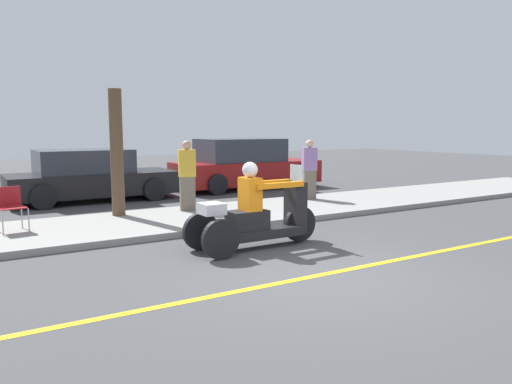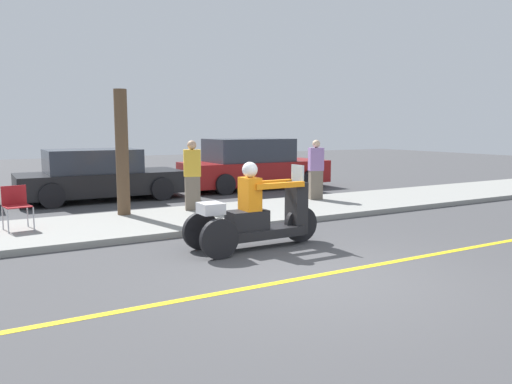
# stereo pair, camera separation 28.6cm
# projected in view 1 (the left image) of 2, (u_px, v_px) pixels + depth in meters

# --- Properties ---
(ground_plane) EXTENTS (60.00, 60.00, 0.00)m
(ground_plane) POSITION_uv_depth(u_px,v_px,m) (321.00, 275.00, 6.91)
(ground_plane) COLOR #424244
(lane_stripe) EXTENTS (24.00, 0.12, 0.01)m
(lane_stripe) POSITION_uv_depth(u_px,v_px,m) (324.00, 274.00, 6.94)
(lane_stripe) COLOR gold
(lane_stripe) RESTS_ON ground
(sidewalk_strip) EXTENTS (28.00, 2.80, 0.12)m
(sidewalk_strip) POSITION_uv_depth(u_px,v_px,m) (186.00, 219.00, 10.78)
(sidewalk_strip) COLOR gray
(sidewalk_strip) RESTS_ON ground
(motorcycle_trike) EXTENTS (2.41, 0.80, 1.47)m
(motorcycle_trike) POSITION_uv_depth(u_px,v_px,m) (256.00, 218.00, 8.40)
(motorcycle_trike) COLOR black
(motorcycle_trike) RESTS_ON ground
(spectator_near_curb) EXTENTS (0.43, 0.33, 1.58)m
(spectator_near_curb) POSITION_uv_depth(u_px,v_px,m) (309.00, 171.00, 13.31)
(spectator_near_curb) COLOR #726656
(spectator_near_curb) RESTS_ON sidewalk_strip
(spectator_far_back) EXTENTS (0.44, 0.34, 1.61)m
(spectator_far_back) POSITION_uv_depth(u_px,v_px,m) (187.00, 177.00, 11.50)
(spectator_far_back) COLOR #726656
(spectator_far_back) RESTS_ON sidewalk_strip
(folding_chair_set_back) EXTENTS (0.53, 0.53, 0.82)m
(folding_chair_set_back) POSITION_uv_depth(u_px,v_px,m) (10.00, 204.00, 9.21)
(folding_chair_set_back) COLOR #A5A8AD
(folding_chair_set_back) RESTS_ON sidewalk_strip
(parked_car_lot_center) EXTENTS (4.89, 2.08, 1.66)m
(parked_car_lot_center) POSITION_uv_depth(u_px,v_px,m) (245.00, 165.00, 16.55)
(parked_car_lot_center) COLOR maroon
(parked_car_lot_center) RESTS_ON ground
(parked_car_lot_right) EXTENTS (4.45, 2.08, 1.43)m
(parked_car_lot_right) POSITION_uv_depth(u_px,v_px,m) (90.00, 176.00, 13.83)
(parked_car_lot_right) COLOR black
(parked_car_lot_right) RESTS_ON ground
(tree_trunk) EXTENTS (0.28, 0.28, 2.73)m
(tree_trunk) POSITION_uv_depth(u_px,v_px,m) (117.00, 153.00, 10.75)
(tree_trunk) COLOR brown
(tree_trunk) RESTS_ON sidewalk_strip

